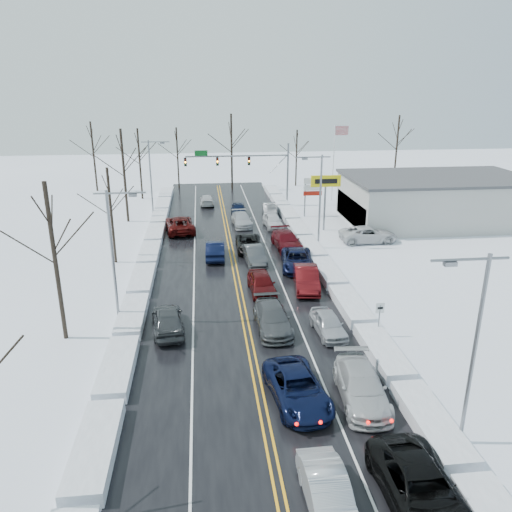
{
  "coord_description": "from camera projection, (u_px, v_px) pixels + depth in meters",
  "views": [
    {
      "loc": [
        -2.63,
        -35.25,
        15.35
      ],
      "look_at": [
        1.42,
        1.18,
        2.5
      ],
      "focal_mm": 35.0,
      "sensor_mm": 36.0,
      "label": 1
    }
  ],
  "objects": [
    {
      "name": "parked_car_0",
      "position": [
        368.0,
        242.0,
        50.47
      ],
      "size": [
        5.82,
        2.72,
        1.61
      ],
      "primitive_type": "imported",
      "rotation": [
        0.0,
        0.0,
        1.58
      ],
      "color": "silver",
      "rests_on": "ground"
    },
    {
      "name": "streetlight_ne",
      "position": [
        318.0,
        194.0,
        46.9
      ],
      "size": [
        3.2,
        0.25,
        9.0
      ],
      "color": "slate",
      "rests_on": "ground"
    },
    {
      "name": "queued_car_5",
      "position": [
        254.0,
        263.0,
        44.63
      ],
      "size": [
        1.96,
        4.68,
        1.5
      ],
      "primitive_type": "imported",
      "rotation": [
        0.0,
        0.0,
        0.08
      ],
      "color": "#383B3D",
      "rests_on": "ground"
    },
    {
      "name": "queued_car_11",
      "position": [
        360.0,
        400.0,
        25.45
      ],
      "size": [
        2.65,
        5.65,
        1.59
      ],
      "primitive_type": "imported",
      "rotation": [
        0.0,
        0.0,
        -0.08
      ],
      "color": "#B9B9BB",
      "rests_on": "ground"
    },
    {
      "name": "queued_car_14",
      "position": [
        297.0,
        268.0,
        43.36
      ],
      "size": [
        3.31,
        5.94,
        1.57
      ],
      "primitive_type": "imported",
      "rotation": [
        0.0,
        0.0,
        -0.13
      ],
      "color": "black",
      "rests_on": "ground"
    },
    {
      "name": "tree_left_e",
      "position": [
        139.0,
        150.0,
        66.99
      ],
      "size": [
        3.8,
        3.8,
        9.5
      ],
      "color": "#2D231C",
      "rests_on": "ground"
    },
    {
      "name": "queued_car_16",
      "position": [
        273.0,
        227.0,
        55.55
      ],
      "size": [
        2.03,
        4.5,
        1.5
      ],
      "primitive_type": "imported",
      "rotation": [
        0.0,
        0.0,
        0.06
      ],
      "color": "silver",
      "rests_on": "ground"
    },
    {
      "name": "queued_car_3",
      "position": [
        272.0,
        329.0,
        32.73
      ],
      "size": [
        2.26,
        5.33,
        1.53
      ],
      "primitive_type": "imported",
      "rotation": [
        0.0,
        0.0,
        0.02
      ],
      "color": "#45484B",
      "rests_on": "ground"
    },
    {
      "name": "oncoming_car_1",
      "position": [
        180.0,
        232.0,
        53.91
      ],
      "size": [
        3.58,
        6.43,
        1.7
      ],
      "primitive_type": "imported",
      "rotation": [
        0.0,
        0.0,
        3.27
      ],
      "color": "#450A09",
      "rests_on": "ground"
    },
    {
      "name": "queued_car_7",
      "position": [
        242.0,
        226.0,
        56.15
      ],
      "size": [
        2.29,
        5.03,
        1.43
      ],
      "primitive_type": "imported",
      "rotation": [
        0.0,
        0.0,
        0.06
      ],
      "color": "#B0B4B9",
      "rests_on": "ground"
    },
    {
      "name": "flagpole",
      "position": [
        335.0,
        157.0,
        66.17
      ],
      "size": [
        1.87,
        1.2,
        10.0
      ],
      "color": "silver",
      "rests_on": "ground"
    },
    {
      "name": "tree_left_b",
      "position": [
        51.0,
        232.0,
        29.28
      ],
      "size": [
        4.0,
        4.0,
        10.0
      ],
      "color": "#2D231C",
      "rests_on": "ground"
    },
    {
      "name": "queued_car_1",
      "position": [
        327.0,
        509.0,
        18.95
      ],
      "size": [
        1.67,
        4.49,
        1.47
      ],
      "primitive_type": "imported",
      "rotation": [
        0.0,
        0.0,
        0.03
      ],
      "color": "#A7ABAF",
      "rests_on": "ground"
    },
    {
      "name": "speed_limit_sign",
      "position": [
        380.0,
        313.0,
        31.22
      ],
      "size": [
        0.55,
        0.09,
        2.35
      ],
      "color": "slate",
      "rests_on": "ground"
    },
    {
      "name": "road_surface",
      "position": [
        237.0,
        282.0,
        40.29
      ],
      "size": [
        14.0,
        84.0,
        0.01
      ],
      "primitive_type": "cube",
      "color": "black",
      "rests_on": "ground"
    },
    {
      "name": "queued_car_6",
      "position": [
        249.0,
        251.0,
        47.86
      ],
      "size": [
        2.45,
        5.19,
        1.43
      ],
      "primitive_type": "imported",
      "rotation": [
        0.0,
        0.0,
        -0.01
      ],
      "color": "black",
      "rests_on": "ground"
    },
    {
      "name": "tree_far_a",
      "position": [
        92.0,
        143.0,
        71.75
      ],
      "size": [
        4.0,
        4.0,
        10.0
      ],
      "color": "#2D231C",
      "rests_on": "ground"
    },
    {
      "name": "queued_car_13",
      "position": [
        306.0,
        288.0,
        39.13
      ],
      "size": [
        2.41,
        5.34,
        1.7
      ],
      "primitive_type": "imported",
      "rotation": [
        0.0,
        0.0,
        -0.12
      ],
      "color": "#48090C",
      "rests_on": "ground"
    },
    {
      "name": "tree_far_e",
      "position": [
        398.0,
        136.0,
        77.36
      ],
      "size": [
        4.2,
        4.2,
        10.5
      ],
      "color": "#2D231C",
      "rests_on": "ground"
    },
    {
      "name": "oncoming_car_2",
      "position": [
        207.0,
        205.0,
        65.66
      ],
      "size": [
        1.85,
        4.55,
        1.32
      ],
      "primitive_type": "imported",
      "rotation": [
        0.0,
        0.0,
        3.14
      ],
      "color": "silver",
      "rests_on": "ground"
    },
    {
      "name": "oncoming_car_0",
      "position": [
        216.0,
        258.0,
        45.95
      ],
      "size": [
        1.89,
        4.89,
        1.59
      ],
      "primitive_type": "imported",
      "rotation": [
        0.0,
        0.0,
        3.1
      ],
      "color": "black",
      "rests_on": "ground"
    },
    {
      "name": "tires_plus_sign",
      "position": [
        326.0,
        185.0,
        52.86
      ],
      "size": [
        3.2,
        0.34,
        6.0
      ],
      "color": "slate",
      "rests_on": "ground"
    },
    {
      "name": "parked_car_1",
      "position": [
        377.0,
        225.0,
        56.59
      ],
      "size": [
        2.36,
        5.66,
        1.64
      ],
      "primitive_type": "imported",
      "rotation": [
        0.0,
        0.0,
        0.01
      ],
      "color": "#414446",
      "rests_on": "ground"
    },
    {
      "name": "streetlight_se",
      "position": [
        472.0,
        338.0,
        20.64
      ],
      "size": [
        3.2,
        0.25,
        9.0
      ],
      "color": "slate",
      "rests_on": "ground"
    },
    {
      "name": "queued_car_4",
      "position": [
        262.0,
        293.0,
        38.34
      ],
      "size": [
        2.06,
        4.7,
        1.57
      ],
      "primitive_type": "imported",
      "rotation": [
        0.0,
        0.0,
        0.05
      ],
      "color": "#46090A",
      "rests_on": "ground"
    },
    {
      "name": "queued_car_8",
      "position": [
        239.0,
        215.0,
        60.46
      ],
      "size": [
        1.91,
        4.45,
        1.5
      ],
      "primitive_type": "imported",
      "rotation": [
        0.0,
        0.0,
        -0.03
      ],
      "color": "black",
      "rests_on": "ground"
    },
    {
      "name": "queued_car_12",
      "position": [
        328.0,
        334.0,
        32.12
      ],
      "size": [
        1.93,
        4.2,
        1.4
      ],
      "primitive_type": "imported",
      "rotation": [
        0.0,
        0.0,
        0.07
      ],
      "color": "#ADAFB5",
      "rests_on": "ground"
    },
    {
      "name": "parked_car_2",
      "position": [
        348.0,
        216.0,
        60.36
      ],
      "size": [
        1.63,
        4.04,
        1.37
      ],
      "primitive_type": "imported",
      "rotation": [
        0.0,
        0.0,
        3.14
      ],
      "color": "#4D0A0A",
      "rests_on": "ground"
    },
    {
      "name": "oncoming_car_3",
      "position": [
        169.0,
        331.0,
        32.43
      ],
      "size": [
        2.53,
        5.07,
        1.66
      ],
      "primitive_type": "imported",
      "rotation": [
        0.0,
        0.0,
        3.26
      ],
      "color": "#3A3C3E",
      "rests_on": "ground"
    },
    {
      "name": "queued_car_15",
      "position": [
        286.0,
        249.0,
        48.47
      ],
      "size": [
        2.71,
        5.77,
        1.63
      ],
      "primitive_type": "imported",
      "rotation": [
        0.0,
        0.0,
        0.08
      ],
      "color": "#4C0A10",
      "rests_on": "ground"
    },
    {
      "name": "queued_car_10",
      "position": [
        419.0,
        507.0,
        19.03
      ],
      "size": [
        2.81,
        5.9,
        1.63
      ],
      "primitive_type": "imported",
      "rotation": [
        0.0,
        0.0,
        0.02
      ],
      "color": "black",
      "rests_on": "ground"
    },
    {
      "name": "traffic_signal_mast",
      "position": [
        249.0,
        164.0,
        63.22
      ],
      "size": [
        13.28,
        0.39,
        8.0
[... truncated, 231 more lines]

